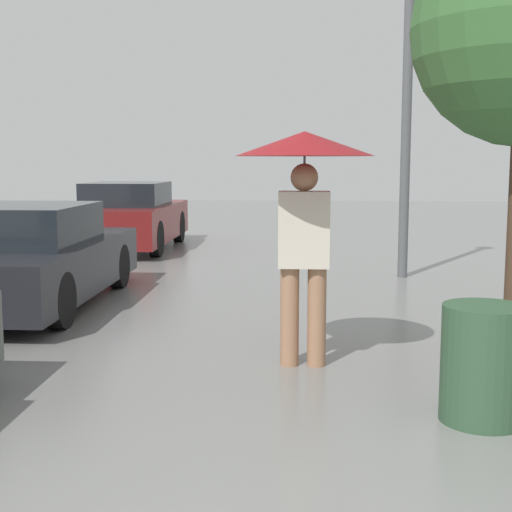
# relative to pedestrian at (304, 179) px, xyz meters

# --- Properties ---
(pedestrian) EXTENTS (1.15, 1.15, 1.97)m
(pedestrian) POSITION_rel_pedestrian_xyz_m (0.00, 0.00, 0.00)
(pedestrian) COLOR #9E7051
(pedestrian) RESTS_ON ground_plane
(parked_car_middle) EXTENTS (1.75, 3.96, 1.22)m
(parked_car_middle) POSITION_rel_pedestrian_xyz_m (-3.29, 2.37, -1.01)
(parked_car_middle) COLOR black
(parked_car_middle) RESTS_ON ground_plane
(parked_car_farthest) EXTENTS (1.71, 3.98, 1.32)m
(parked_car_farthest) POSITION_rel_pedestrian_xyz_m (-3.38, 8.02, -0.96)
(parked_car_farthest) COLOR maroon
(parked_car_farthest) RESTS_ON ground_plane
(street_lamp) EXTENTS (0.36, 0.36, 5.13)m
(street_lamp) POSITION_rel_pedestrian_xyz_m (1.53, 4.78, 1.62)
(street_lamp) COLOR #515456
(street_lamp) RESTS_ON ground_plane
(trash_bin) EXTENTS (0.56, 0.56, 0.79)m
(trash_bin) POSITION_rel_pedestrian_xyz_m (1.19, -1.25, -1.19)
(trash_bin) COLOR #2D4C33
(trash_bin) RESTS_ON ground_plane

